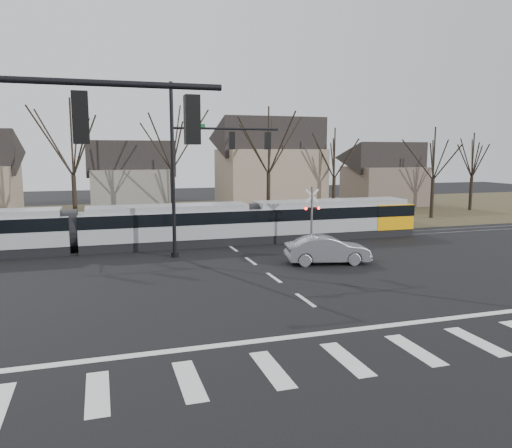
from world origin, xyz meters
name	(u,v)px	position (x,y,z in m)	size (l,w,h in m)	color
ground	(326,315)	(0.00, 0.00, 0.00)	(140.00, 140.00, 0.00)	black
grass_verge	(187,215)	(0.00, 32.00, 0.01)	(140.00, 28.00, 0.01)	#38331E
crosswalk	(381,354)	(0.00, -4.00, 0.01)	(27.00, 2.60, 0.01)	silver
stop_line	(348,330)	(0.00, -1.80, 0.01)	(28.00, 0.35, 0.01)	silver
lane_dashes	(226,243)	(0.00, 16.00, 0.01)	(0.18, 30.00, 0.01)	silver
rail_pair	(226,243)	(0.00, 15.80, 0.03)	(90.00, 1.52, 0.06)	#59595E
tram	(166,224)	(-4.03, 16.00, 1.50)	(36.37, 2.70, 2.76)	gray
sedan	(327,250)	(3.94, 8.16, 0.78)	(4.94, 2.53, 1.55)	slate
signal_pole_far	(200,161)	(-2.41, 12.50, 5.70)	(9.28, 0.44, 10.20)	black
rail_crossing_signal	(312,219)	(5.00, 12.79, 1.89)	(1.08, 0.36, 4.00)	#59595B
tree_row	(220,166)	(2.00, 26.00, 5.00)	(59.20, 7.20, 10.00)	black
house_b	(131,174)	(-5.00, 36.00, 3.97)	(8.64, 7.56, 7.65)	slate
house_c	(269,162)	(9.00, 33.00, 5.23)	(10.80, 8.64, 10.10)	gray
house_d	(384,171)	(24.00, 35.00, 3.97)	(8.64, 7.56, 7.65)	brown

